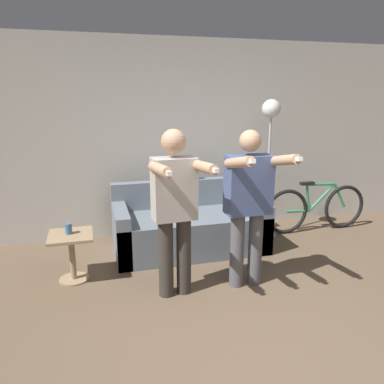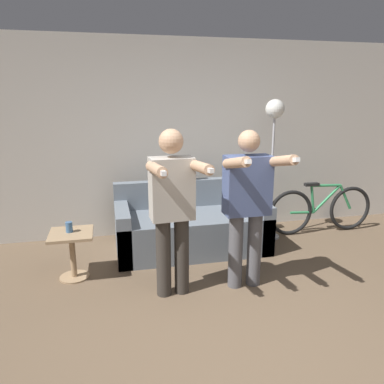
{
  "view_description": "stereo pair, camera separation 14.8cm",
  "coord_description": "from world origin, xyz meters",
  "px_view_note": "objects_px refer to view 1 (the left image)",
  "views": [
    {
      "loc": [
        -1.13,
        -2.15,
        1.86
      ],
      "look_at": [
        -0.13,
        1.56,
        0.87
      ],
      "focal_mm": 35.0,
      "sensor_mm": 36.0,
      "label": 1
    },
    {
      "loc": [
        -0.99,
        -2.19,
        1.86
      ],
      "look_at": [
        -0.13,
        1.56,
        0.87
      ],
      "focal_mm": 35.0,
      "sensor_mm": 36.0,
      "label": 2
    }
  ],
  "objects_px": {
    "couch": "(189,227)",
    "floor_lamp": "(270,129)",
    "cup": "(69,229)",
    "bicycle": "(316,208)",
    "cat": "(183,173)",
    "side_table": "(72,247)",
    "person_left": "(175,204)",
    "person_right": "(249,199)"
  },
  "relations": [
    {
      "from": "couch",
      "to": "person_right",
      "type": "relative_size",
      "value": 1.17
    },
    {
      "from": "person_right",
      "to": "cat",
      "type": "bearing_deg",
      "value": 102.6
    },
    {
      "from": "cat",
      "to": "person_left",
      "type": "bearing_deg",
      "value": -106.7
    },
    {
      "from": "floor_lamp",
      "to": "cup",
      "type": "height_order",
      "value": "floor_lamp"
    },
    {
      "from": "couch",
      "to": "person_right",
      "type": "xyz_separation_m",
      "value": [
        0.32,
        -1.05,
        0.63
      ]
    },
    {
      "from": "person_left",
      "to": "side_table",
      "type": "bearing_deg",
      "value": 145.81
    },
    {
      "from": "person_left",
      "to": "cat",
      "type": "relative_size",
      "value": 3.06
    },
    {
      "from": "floor_lamp",
      "to": "couch",
      "type": "bearing_deg",
      "value": -172.19
    },
    {
      "from": "person_left",
      "to": "cup",
      "type": "distance_m",
      "value": 1.2
    },
    {
      "from": "person_right",
      "to": "floor_lamp",
      "type": "relative_size",
      "value": 0.86
    },
    {
      "from": "person_right",
      "to": "cat",
      "type": "xyz_separation_m",
      "value": [
        -0.31,
        1.39,
        -0.01
      ]
    },
    {
      "from": "floor_lamp",
      "to": "bicycle",
      "type": "distance_m",
      "value": 1.37
    },
    {
      "from": "couch",
      "to": "person_left",
      "type": "distance_m",
      "value": 1.3
    },
    {
      "from": "person_left",
      "to": "cat",
      "type": "height_order",
      "value": "person_left"
    },
    {
      "from": "side_table",
      "to": "couch",
      "type": "bearing_deg",
      "value": 19.46
    },
    {
      "from": "couch",
      "to": "cup",
      "type": "height_order",
      "value": "couch"
    },
    {
      "from": "couch",
      "to": "floor_lamp",
      "type": "xyz_separation_m",
      "value": [
        1.12,
        0.15,
        1.18
      ]
    },
    {
      "from": "side_table",
      "to": "person_right",
      "type": "bearing_deg",
      "value": -18.61
    },
    {
      "from": "person_left",
      "to": "person_right",
      "type": "bearing_deg",
      "value": -3.47
    },
    {
      "from": "couch",
      "to": "side_table",
      "type": "xyz_separation_m",
      "value": [
        -1.37,
        -0.49,
        0.08
      ]
    },
    {
      "from": "bicycle",
      "to": "side_table",
      "type": "bearing_deg",
      "value": -168.78
    },
    {
      "from": "cat",
      "to": "cup",
      "type": "height_order",
      "value": "cat"
    },
    {
      "from": "couch",
      "to": "cat",
      "type": "relative_size",
      "value": 3.53
    },
    {
      "from": "cup",
      "to": "side_table",
      "type": "bearing_deg",
      "value": -54.35
    },
    {
      "from": "bicycle",
      "to": "person_right",
      "type": "bearing_deg",
      "value": -142.33
    },
    {
      "from": "side_table",
      "to": "cup",
      "type": "relative_size",
      "value": 4.66
    },
    {
      "from": "cat",
      "to": "floor_lamp",
      "type": "relative_size",
      "value": 0.28
    },
    {
      "from": "side_table",
      "to": "cup",
      "type": "distance_m",
      "value": 0.2
    },
    {
      "from": "side_table",
      "to": "bicycle",
      "type": "xyz_separation_m",
      "value": [
        3.26,
        0.65,
        -0.03
      ]
    },
    {
      "from": "couch",
      "to": "cat",
      "type": "xyz_separation_m",
      "value": [
        0.01,
        0.34,
        0.62
      ]
    },
    {
      "from": "cup",
      "to": "bicycle",
      "type": "distance_m",
      "value": 3.35
    },
    {
      "from": "couch",
      "to": "floor_lamp",
      "type": "bearing_deg",
      "value": 7.81
    },
    {
      "from": "floor_lamp",
      "to": "side_table",
      "type": "height_order",
      "value": "floor_lamp"
    },
    {
      "from": "cat",
      "to": "floor_lamp",
      "type": "bearing_deg",
      "value": -9.35
    },
    {
      "from": "floor_lamp",
      "to": "side_table",
      "type": "bearing_deg",
      "value": -165.62
    },
    {
      "from": "cup",
      "to": "person_left",
      "type": "bearing_deg",
      "value": -31.16
    },
    {
      "from": "person_left",
      "to": "floor_lamp",
      "type": "bearing_deg",
      "value": 34.79
    },
    {
      "from": "couch",
      "to": "side_table",
      "type": "relative_size",
      "value": 3.64
    },
    {
      "from": "cat",
      "to": "couch",
      "type": "bearing_deg",
      "value": -90.95
    },
    {
      "from": "person_right",
      "to": "side_table",
      "type": "bearing_deg",
      "value": 161.41
    },
    {
      "from": "couch",
      "to": "person_left",
      "type": "relative_size",
      "value": 1.15
    },
    {
      "from": "floor_lamp",
      "to": "person_left",
      "type": "bearing_deg",
      "value": -141.67
    }
  ]
}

